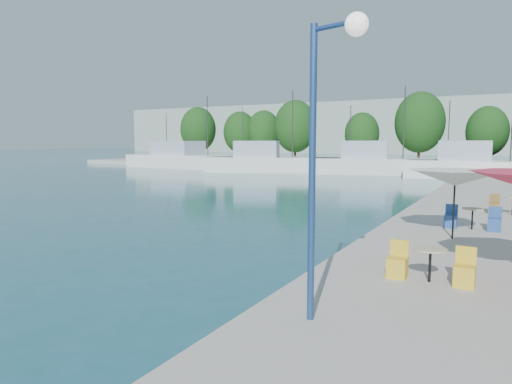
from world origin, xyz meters
The scene contains 17 objects.
quay_far centered at (-8.00, 67.00, 0.30)m, with size 90.00×16.00×0.60m, color #ACA49B.
hill_west centered at (-30.00, 160.00, 8.00)m, with size 180.00×40.00×16.00m, color gray.
trawler_01 centered at (-28.79, 56.52, 1.07)m, with size 22.76×7.80×10.20m.
trawler_02 centered at (-15.04, 54.69, 1.07)m, with size 17.89×10.11×10.20m.
trawler_03 centered at (-2.38, 56.95, 1.07)m, with size 17.25×7.77×10.20m.
trawler_04 centered at (8.14, 55.05, 1.07)m, with size 16.13×4.84×10.20m.
tree_01 centered at (-36.37, 68.27, 5.76)m, with size 6.04×6.04×8.94m.
tree_02 centered at (-29.04, 69.84, 5.25)m, with size 5.44×5.44×8.06m.
tree_03 centered at (-25.24, 71.06, 5.32)m, with size 5.53×5.53×8.19m.
tree_04 centered at (-18.35, 68.24, 5.99)m, with size 6.30×6.30×9.33m.
tree_05 centered at (-8.86, 70.69, 4.83)m, with size 4.96×4.96×7.34m.
tree_06 centered at (-0.92, 70.92, 6.32)m, with size 6.70×6.70×9.92m.
tree_07 centered at (7.40, 70.76, 5.02)m, with size 5.18×5.18×7.66m.
umbrella_white centered at (8.61, 20.50, 2.54)m, with size 2.85×2.85×2.20m.
cafe_table_01 centered at (8.67, 15.32, 0.89)m, with size 1.82×0.70×0.76m.
cafe_table_02 centered at (9.05, 22.44, 0.89)m, with size 1.82×0.70×0.76m.
street_lamp centered at (7.49, 11.98, 4.09)m, with size 1.01×0.45×5.03m.
Camera 1 is at (10.08, 4.89, 3.68)m, focal length 32.00 mm.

